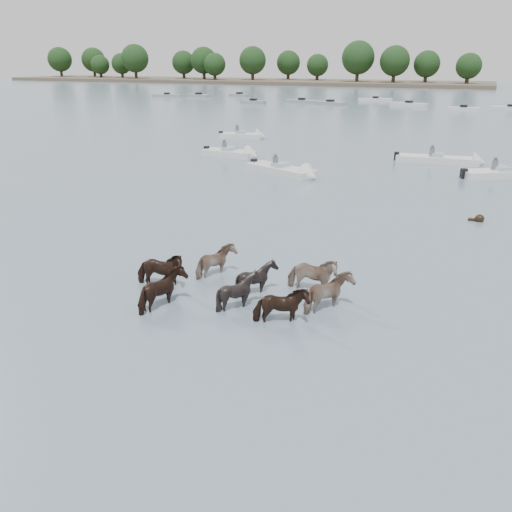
% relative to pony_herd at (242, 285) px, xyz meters
% --- Properties ---
extents(ground, '(400.00, 400.00, 0.00)m').
position_rel_pony_herd_xyz_m(ground, '(-2.28, -0.16, -0.46)').
color(ground, slate).
rests_on(ground, ground).
extents(shoreline, '(160.00, 30.00, 1.00)m').
position_rel_pony_herd_xyz_m(shoreline, '(-72.28, 149.84, 0.04)').
color(shoreline, '#4C4233').
rests_on(shoreline, ground).
extents(pony_herd, '(7.35, 4.45, 1.44)m').
position_rel_pony_herd_xyz_m(pony_herd, '(0.00, 0.00, 0.00)').
color(pony_herd, black).
rests_on(pony_herd, ground).
extents(swimming_pony, '(0.72, 0.44, 0.44)m').
position_rel_pony_herd_xyz_m(swimming_pony, '(6.74, 12.19, -0.36)').
color(swimming_pony, black).
rests_on(swimming_pony, ground).
extents(motorboat_a, '(4.86, 1.95, 1.92)m').
position_rel_pony_herd_xyz_m(motorboat_a, '(-11.15, 23.50, -0.24)').
color(motorboat_a, silver).
rests_on(motorboat_a, ground).
extents(motorboat_b, '(5.82, 3.67, 1.92)m').
position_rel_pony_herd_xyz_m(motorboat_b, '(-5.04, 18.57, -0.24)').
color(motorboat_b, silver).
rests_on(motorboat_b, ground).
extents(motorboat_c, '(6.49, 2.06, 1.92)m').
position_rel_pony_herd_xyz_m(motorboat_c, '(4.30, 27.11, -0.24)').
color(motorboat_c, silver).
rests_on(motorboat_c, ground).
extents(motorboat_d, '(5.57, 4.25, 1.92)m').
position_rel_pony_herd_xyz_m(motorboat_d, '(8.42, 23.75, -0.24)').
color(motorboat_d, silver).
rests_on(motorboat_d, ground).
extents(motorboat_f, '(4.70, 2.49, 1.92)m').
position_rel_pony_herd_xyz_m(motorboat_f, '(-14.48, 33.17, -0.24)').
color(motorboat_f, silver).
rests_on(motorboat_f, ground).
extents(distant_flotilla, '(108.95, 27.21, 0.93)m').
position_rel_pony_herd_xyz_m(distant_flotilla, '(-2.32, 77.86, -0.21)').
color(distant_flotilla, gray).
rests_on(distant_flotilla, ground).
extents(treeline, '(150.29, 20.03, 12.21)m').
position_rel_pony_herd_xyz_m(treeline, '(-74.80, 148.16, 6.07)').
color(treeline, '#382619').
rests_on(treeline, ground).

